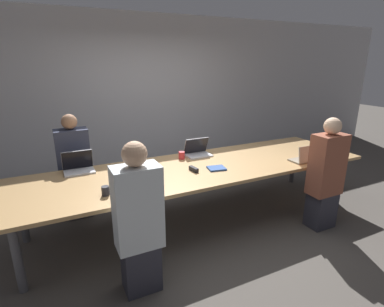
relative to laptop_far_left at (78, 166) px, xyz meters
The scene contains 16 objects.
ground_plane 1.67m from the laptop_far_left, 19.37° to the right, with size 24.00×24.00×0.00m, color #4C4742.
curtain_wall 2.26m from the laptop_far_left, 50.87° to the left, with size 12.00×0.06×2.80m.
conference_table 1.46m from the laptop_far_left, 19.37° to the right, with size 4.43×1.24×0.74m.
laptop_far_left is the anchor object (origin of this frame).
person_far_left 0.36m from the laptop_far_left, 93.74° to the left, with size 0.40×0.24×1.38m.
laptop_near_right 2.86m from the laptop_far_left, 19.11° to the right, with size 0.34×0.22×0.23m.
person_near_right 2.98m from the laptop_far_left, 25.78° to the right, with size 0.40×0.24×1.39m.
cup_near_right 3.11m from the laptop_far_left, 17.50° to the right, with size 0.08×0.08×0.08m.
laptop_near_left 0.98m from the laptop_far_left, 65.64° to the right, with size 0.34×0.24×0.24m.
person_near_left 1.40m from the laptop_far_left, 76.40° to the right, with size 0.40×0.24×1.40m.
cup_near_left 0.83m from the laptop_far_left, 78.96° to the right, with size 0.08×0.08×0.09m.
bottle_near_left 0.97m from the laptop_far_left, 46.27° to the right, with size 0.07×0.07×0.23m.
laptop_far_center 1.57m from the laptop_far_left, ahead, with size 0.35×0.25×0.25m.
cup_far_center 1.31m from the laptop_far_left, ahead, with size 0.08×0.08×0.10m.
stapler 1.38m from the laptop_far_left, 25.84° to the right, with size 0.06×0.15×0.05m.
notebook 1.66m from the laptop_far_left, 23.34° to the right, with size 0.24×0.21×0.02m.
Camera 1 is at (-1.64, -3.13, 2.02)m, focal length 28.00 mm.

